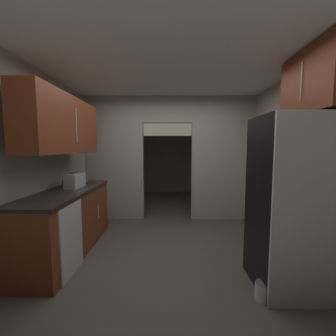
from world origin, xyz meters
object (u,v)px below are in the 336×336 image
(refrigerator, at_px, (296,203))
(paint_can, at_px, (263,291))
(dishwasher, at_px, (72,240))
(book_stack, at_px, (85,183))
(boombox, at_px, (75,181))

(refrigerator, xyz_separation_m, paint_can, (-0.41, -0.24, -0.84))
(dishwasher, distance_m, book_stack, 1.25)
(dishwasher, bearing_deg, book_stack, 103.51)
(refrigerator, relative_size, book_stack, 10.81)
(book_stack, bearing_deg, refrigerator, -24.94)
(refrigerator, bearing_deg, dishwasher, 175.70)
(dishwasher, relative_size, book_stack, 5.00)
(book_stack, height_order, paint_can, book_stack)
(refrigerator, relative_size, dishwasher, 2.16)
(boombox, relative_size, book_stack, 2.27)
(paint_can, bearing_deg, refrigerator, 29.86)
(boombox, distance_m, paint_can, 2.84)
(book_stack, bearing_deg, paint_can, -32.84)
(refrigerator, relative_size, paint_can, 10.38)
(dishwasher, height_order, book_stack, book_stack)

